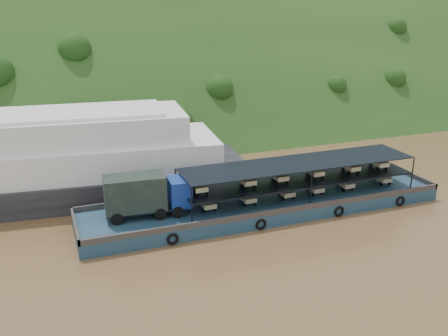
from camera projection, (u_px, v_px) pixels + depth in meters
name	position (u px, v px, depth m)	size (l,w,h in m)	color
ground	(254.00, 206.00, 49.15)	(160.00, 160.00, 0.00)	brown
hillside	(164.00, 124.00, 81.02)	(140.00, 28.00, 28.00)	#173312
cargo_barge	(252.00, 201.00, 46.95)	(35.00, 7.18, 4.99)	#16354F
passenger_ferry	(32.00, 163.00, 49.75)	(44.52, 15.22, 8.84)	black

